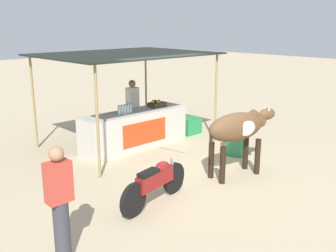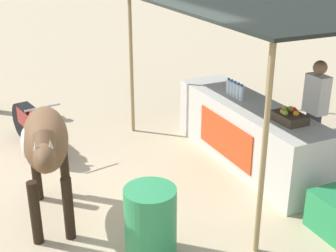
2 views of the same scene
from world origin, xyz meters
name	(u,v)px [view 1 (image 1 of 2)]	position (x,y,z in m)	size (l,w,h in m)	color
ground_plane	(197,168)	(0.00, 0.00, 0.00)	(60.00, 60.00, 0.00)	tan
stall_counter	(135,129)	(0.00, 2.20, 0.48)	(3.00, 0.82, 0.96)	beige
stall_awning	(126,57)	(0.00, 2.50, 2.34)	(4.20, 3.20, 2.43)	black
water_bottle_row	(125,109)	(-0.35, 2.15, 1.07)	(0.43, 0.07, 0.25)	silver
fruit_crate	(157,104)	(0.83, 2.25, 1.03)	(0.44, 0.32, 0.18)	#3F3326
vendor_behind_counter	(133,108)	(0.54, 2.95, 0.85)	(0.34, 0.22, 1.65)	#383842
cooler_box	(190,126)	(2.00, 2.10, 0.24)	(0.60, 0.44, 0.48)	#268C4C
water_barrel	(237,139)	(1.45, -0.02, 0.41)	(0.57, 0.57, 0.82)	#2D8C51
cow	(239,129)	(0.32, -0.85, 1.03)	(1.85, 0.78, 1.44)	brown
motorcycle_parked	(156,181)	(-1.86, -0.67, 0.43)	(1.78, 0.58, 0.90)	black
passerby_on_street	(60,204)	(-3.96, -1.11, 0.85)	(0.34, 0.22, 1.65)	#383842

